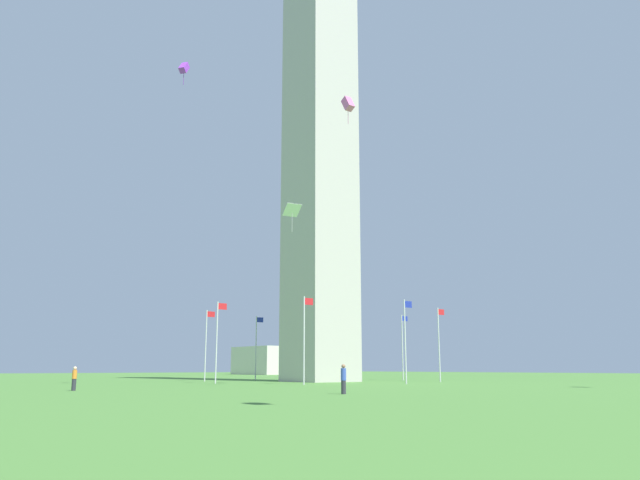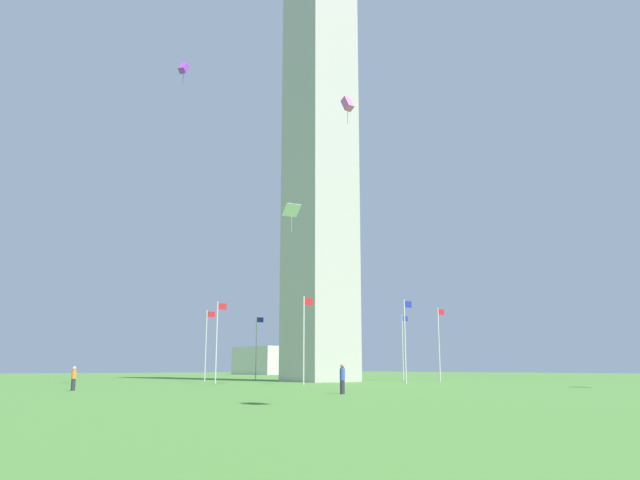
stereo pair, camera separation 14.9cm
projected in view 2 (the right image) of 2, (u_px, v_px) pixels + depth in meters
ground_plane at (320, 382)px, 70.97m from camera, size 260.00×260.00×0.00m
obelisk_monument at (320, 126)px, 76.93m from camera, size 6.66×6.66×60.55m
flagpole_n at (403, 344)px, 79.98m from camera, size 1.12×0.14×8.12m
flagpole_ne at (332, 345)px, 84.81m from camera, size 1.12×0.14×8.12m
flagpole_e at (257, 345)px, 82.08m from camera, size 1.12×0.14×8.12m
flagpole_se at (206, 342)px, 73.37m from camera, size 1.12×0.14×8.12m
flagpole_s at (217, 338)px, 63.79m from camera, size 1.12×0.14×8.12m
flagpole_sw at (304, 336)px, 58.96m from camera, size 1.12×0.14×8.12m
flagpole_w at (405, 337)px, 61.70m from camera, size 1.12×0.14×8.12m
flagpole_nw at (439, 341)px, 70.40m from camera, size 1.12×0.14×8.12m
person_blue_shirt at (342, 379)px, 38.21m from camera, size 0.32×0.32×1.76m
person_orange_shirt at (74, 379)px, 43.76m from camera, size 0.32×0.32×1.64m
kite_pink_box at (348, 104)px, 56.80m from camera, size 0.73×1.22×2.62m
kite_purple_box at (184, 68)px, 56.34m from camera, size 1.23×1.10×2.20m
kite_white_diamond at (292, 211)px, 53.33m from camera, size 1.52×1.28×2.32m
distant_building at (284, 361)px, 146.23m from camera, size 18.90×14.85×6.15m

